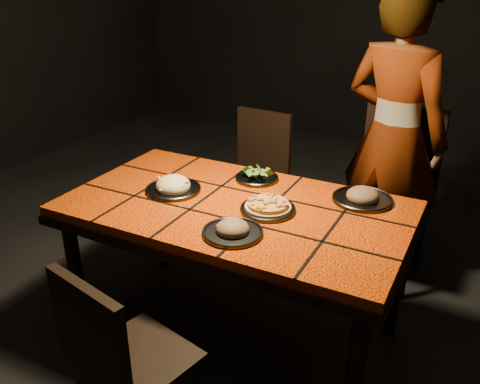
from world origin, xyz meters
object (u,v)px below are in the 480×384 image
at_px(chair_near, 118,357).
at_px(diner, 393,137).
at_px(chair_far_left, 256,169).
at_px(plate_pasta, 173,187).
at_px(chair_far_right, 393,183).
at_px(plate_pizza, 268,207).
at_px(dining_table, 236,219).

bearing_deg(chair_near, diner, -93.99).
distance_m(chair_far_left, plate_pasta, 1.02).
bearing_deg(chair_far_left, chair_near, -75.09).
xyz_separation_m(chair_far_right, plate_pasta, (-0.89, -1.00, 0.19)).
bearing_deg(diner, chair_far_right, -133.71).
bearing_deg(plate_pasta, chair_far_left, 91.00).
bearing_deg(plate_pizza, plate_pasta, -178.32).
bearing_deg(plate_pizza, chair_far_right, 69.07).
height_order(chair_far_left, chair_far_right, chair_far_right).
bearing_deg(plate_pizza, dining_table, -178.92).
distance_m(chair_near, chair_far_left, 1.85).
bearing_deg(plate_pizza, chair_far_left, 118.45).
bearing_deg(chair_near, dining_table, -79.73).
height_order(diner, plate_pasta, diner).
height_order(chair_near, chair_far_right, chair_far_right).
xyz_separation_m(dining_table, diner, (0.51, 0.97, 0.20)).
bearing_deg(diner, dining_table, 80.34).
xyz_separation_m(chair_near, diner, (0.55, 1.82, 0.39)).
height_order(dining_table, chair_far_left, chair_far_left).
relative_size(chair_near, plate_pizza, 3.33).
distance_m(dining_table, chair_far_right, 1.13).
bearing_deg(dining_table, chair_near, -92.59).
bearing_deg(chair_far_right, plate_pizza, -108.08).
bearing_deg(chair_far_left, dining_table, -64.85).
relative_size(chair_far_left, chair_far_right, 0.87).
height_order(dining_table, plate_pasta, plate_pasta).
height_order(chair_far_right, plate_pizza, chair_far_right).
xyz_separation_m(dining_table, chair_near, (-0.04, -0.84, -0.18)).
relative_size(dining_table, chair_far_right, 1.58).
relative_size(diner, plate_pizza, 6.83).
height_order(chair_far_left, diner, diner).
bearing_deg(chair_far_right, dining_table, -115.91).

